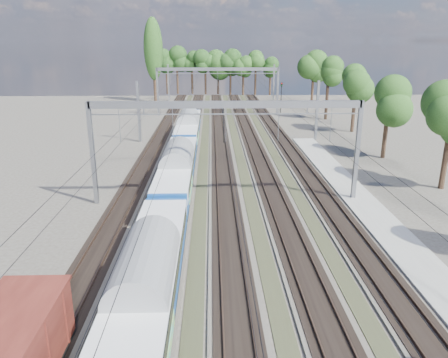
{
  "coord_description": "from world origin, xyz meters",
  "views": [
    {
      "loc": [
        -1.19,
        -6.75,
        13.8
      ],
      "look_at": [
        -0.22,
        27.92,
        2.8
      ],
      "focal_mm": 35.0,
      "sensor_mm": 36.0,
      "label": 1
    }
  ],
  "objects_px": {
    "emu_train": "(177,165)",
    "worker": "(223,112)",
    "signal_far": "(281,94)",
    "signal_near": "(224,118)"
  },
  "relations": [
    {
      "from": "signal_far",
      "to": "signal_near",
      "type": "bearing_deg",
      "value": -91.63
    },
    {
      "from": "emu_train",
      "to": "worker",
      "type": "relative_size",
      "value": 38.54
    },
    {
      "from": "signal_far",
      "to": "emu_train",
      "type": "bearing_deg",
      "value": -87.66
    },
    {
      "from": "emu_train",
      "to": "signal_near",
      "type": "bearing_deg",
      "value": 76.04
    },
    {
      "from": "worker",
      "to": "signal_near",
      "type": "distance_m",
      "value": 23.95
    },
    {
      "from": "worker",
      "to": "signal_far",
      "type": "height_order",
      "value": "signal_far"
    },
    {
      "from": "emu_train",
      "to": "worker",
      "type": "height_order",
      "value": "emu_train"
    },
    {
      "from": "emu_train",
      "to": "signal_near",
      "type": "xyz_separation_m",
      "value": [
        4.95,
        19.92,
        1.14
      ]
    },
    {
      "from": "signal_near",
      "to": "signal_far",
      "type": "distance_m",
      "value": 30.28
    },
    {
      "from": "signal_near",
      "to": "emu_train",
      "type": "bearing_deg",
      "value": -122.99
    }
  ]
}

